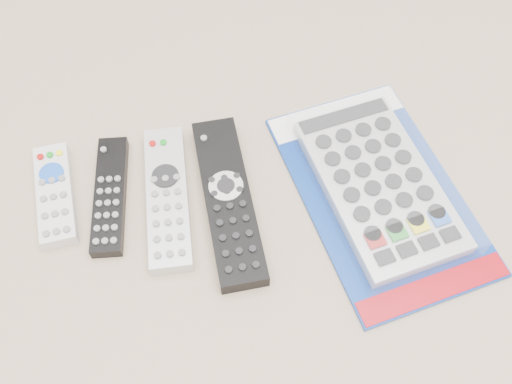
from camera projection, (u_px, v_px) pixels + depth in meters
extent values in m
plane|color=tan|center=(226.00, 213.00, 0.74)|extent=(5.00, 5.00, 0.00)
cube|color=silver|center=(55.00, 194.00, 0.74)|extent=(0.06, 0.15, 0.02)
cylinder|color=blue|center=(51.00, 173.00, 0.74)|extent=(0.03, 0.03, 0.00)
cube|color=black|center=(110.00, 195.00, 0.74)|extent=(0.06, 0.18, 0.02)
cube|color=#BABABF|center=(167.00, 197.00, 0.74)|extent=(0.06, 0.21, 0.02)
cylinder|color=black|center=(165.00, 176.00, 0.74)|extent=(0.04, 0.04, 0.00)
cube|color=black|center=(228.00, 199.00, 0.73)|extent=(0.06, 0.25, 0.02)
cylinder|color=silver|center=(226.00, 186.00, 0.73)|extent=(0.05, 0.05, 0.00)
cube|color=navy|center=(378.00, 193.00, 0.75)|extent=(0.25, 0.35, 0.01)
cube|color=white|center=(336.00, 114.00, 0.81)|extent=(0.20, 0.08, 0.00)
cube|color=#9D0B15|center=(434.00, 288.00, 0.68)|extent=(0.19, 0.06, 0.00)
cube|color=#BABABF|center=(379.00, 184.00, 0.74)|extent=(0.18, 0.27, 0.02)
cube|color=white|center=(380.00, 181.00, 0.73)|extent=(0.20, 0.29, 0.04)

